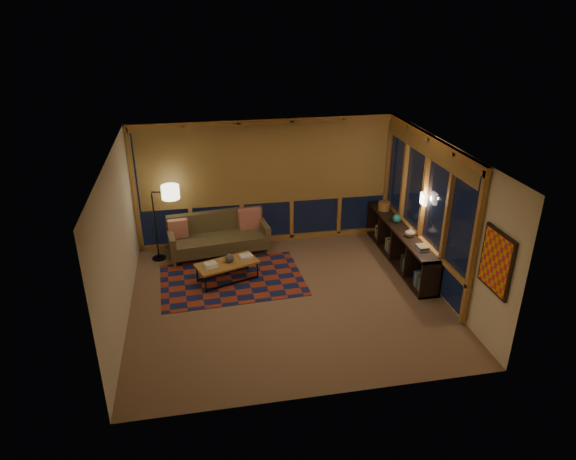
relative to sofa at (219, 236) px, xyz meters
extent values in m
cube|color=#7C624E|center=(1.08, -2.00, -0.41)|extent=(5.50, 5.00, 0.01)
cube|color=silver|center=(1.08, -2.00, 2.29)|extent=(5.50, 5.00, 0.01)
cube|color=beige|center=(1.08, 0.50, 0.94)|extent=(5.50, 0.01, 2.70)
cube|color=beige|center=(1.08, -4.50, 0.94)|extent=(5.50, 0.01, 2.70)
cube|color=beige|center=(-1.67, -2.00, 0.94)|extent=(0.01, 5.00, 2.70)
cube|color=beige|center=(3.83, -2.00, 0.94)|extent=(0.01, 5.00, 2.70)
cube|color=maroon|center=(0.16, -1.16, -0.41)|extent=(2.75, 1.91, 0.01)
sphere|color=black|center=(0.13, -1.14, 0.05)|extent=(0.22, 0.22, 0.17)
cylinder|color=olive|center=(3.55, -0.05, 0.42)|extent=(0.26, 0.26, 0.19)
sphere|color=#1B7371|center=(3.57, -0.74, 0.41)|extent=(0.19, 0.19, 0.18)
imported|color=tan|center=(3.57, -1.41, 0.42)|extent=(0.19, 0.19, 0.19)
camera|label=1|loc=(-0.36, -9.70, 4.52)|focal=32.00mm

